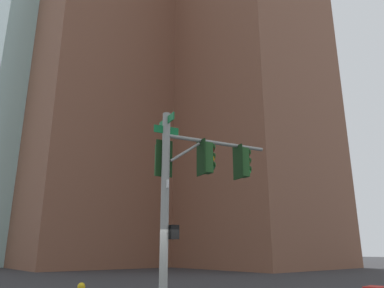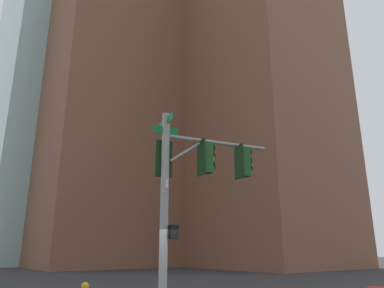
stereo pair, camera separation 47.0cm
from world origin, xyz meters
The scene contains 4 objects.
signal_pole_assembly centered at (0.24, 0.87, 4.09)m, with size 1.47×4.01×6.08m.
building_brick_nearside centered at (-38.67, 12.30, 19.90)m, with size 25.06×15.23×39.81m, color brown.
building_brick_midblock centered at (-23.01, 27.40, 24.50)m, with size 22.52×15.60×49.01m, color brown.
building_glass_tower centered at (-49.47, 13.58, 30.52)m, with size 24.32×24.67×61.03m, color #9EC6C1.
Camera 1 is at (9.01, -6.23, 1.94)m, focal length 34.24 mm.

